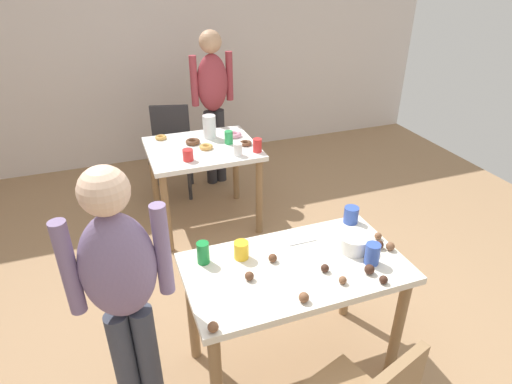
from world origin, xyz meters
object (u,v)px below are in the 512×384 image
dining_table_near (294,282)px  dining_table_far (203,159)px  person_girl_near (123,290)px  person_adult_far (213,96)px  chair_far_table (171,145)px  mixing_bowl (354,242)px  soda_can (203,253)px  pitcher_far (209,127)px

dining_table_near → dining_table_far: bearing=92.4°
dining_table_near → dining_table_far: 1.72m
person_girl_near → person_adult_far: (1.10, 2.53, 0.06)m
person_adult_far → chair_far_table: bearing=-177.6°
chair_far_table → person_adult_far: size_ratio=0.55×
chair_far_table → mixing_bowl: chair_far_table is taller
dining_table_far → person_girl_near: (-0.78, -1.77, 0.25)m
person_adult_far → mixing_bowl: person_adult_far is taller
soda_can → mixing_bowl: bearing=-12.0°
dining_table_near → person_girl_near: (-0.86, -0.05, 0.25)m
dining_table_far → person_adult_far: (0.31, 0.76, 0.31)m
person_adult_far → soda_can: size_ratio=12.85×
dining_table_far → pitcher_far: (0.12, 0.18, 0.22)m
person_girl_near → person_adult_far: 2.76m
dining_table_near → pitcher_far: size_ratio=5.74×
person_adult_far → soda_can: person_adult_far is taller
dining_table_near → chair_far_table: chair_far_table is taller
dining_table_near → soda_can: (-0.44, 0.19, 0.18)m
dining_table_near → mixing_bowl: bearing=3.2°
person_adult_far → pitcher_far: bearing=-108.4°
chair_far_table → mixing_bowl: size_ratio=4.84×
person_girl_near → mixing_bowl: bearing=3.2°
soda_can → person_adult_far: bearing=73.4°
person_adult_far → soda_can: (-0.68, -2.29, -0.13)m
dining_table_far → person_adult_far: 0.88m
dining_table_near → chair_far_table: (-0.22, 2.46, -0.14)m
person_girl_near → mixing_bowl: person_girl_near is taller
dining_table_near → person_adult_far: person_adult_far is taller
mixing_bowl → dining_table_far: bearing=104.4°
chair_far_table → pitcher_far: size_ratio=4.32×
chair_far_table → person_girl_near: bearing=-104.2°
person_adult_far → pitcher_far: person_adult_far is taller
chair_far_table → pitcher_far: 0.72m
pitcher_far → person_adult_far: bearing=71.6°
dining_table_far → chair_far_table: 0.77m
soda_can → pitcher_far: bearing=74.1°
dining_table_far → dining_table_near: bearing=-87.6°
chair_far_table → person_adult_far: (0.46, 0.02, 0.45)m
mixing_bowl → soda_can: soda_can is taller
chair_far_table → soda_can: size_ratio=7.13×
dining_table_far → pitcher_far: pitcher_far is taller
dining_table_near → pitcher_far: pitcher_far is taller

